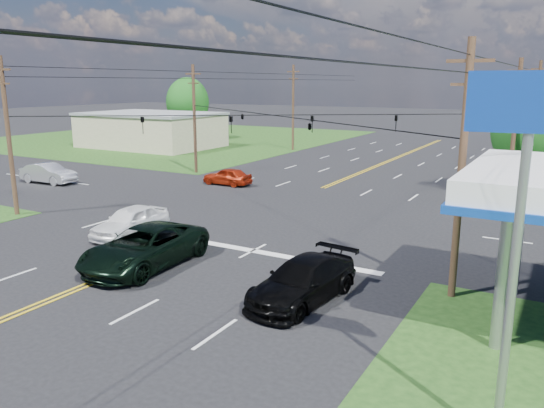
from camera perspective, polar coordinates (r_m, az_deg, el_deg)
The scene contains 21 objects.
ground at distance 34.10m, azimuth -0.02°, elevation -0.57°, with size 280.00×280.00×0.00m, color black.
grass_nw at distance 80.02m, azimuth -10.63°, elevation 7.01°, with size 46.00×48.00×0.03m, color #1A3C13.
stop_bar at distance 25.03m, azimuth 0.88°, elevation -5.62°, with size 10.00×0.50×0.02m, color silver.
retail_nw at distance 69.06m, azimuth -12.86°, elevation 7.67°, with size 16.00×11.00×4.00m, color tan.
pole_sw at distance 35.58m, azimuth -26.49°, elevation 6.68°, with size 1.60×0.28×9.50m.
pole_se at distance 20.34m, azimuth 19.71°, elevation 3.55°, with size 1.60×0.28×9.50m.
pole_nw at distance 47.99m, azimuth -8.34°, elevation 9.16°, with size 1.60×0.28×9.50m.
pole_ne at distance 38.09m, azimuth 24.60°, elevation 7.19°, with size 1.60×0.28×9.50m.
pole_left_far at distance 64.03m, azimuth 2.28°, elevation 10.43°, with size 1.60×0.28×10.00m.
pole_right_far at distance 56.99m, azimuth 26.49°, elevation 8.79°, with size 1.60×0.28×10.00m.
span_wire_signals at distance 33.21m, azimuth -0.02°, elevation 9.54°, with size 26.00×18.00×1.13m.
power_lines at distance 31.44m, azimuth -1.88°, elevation 14.09°, with size 26.04×100.00×0.64m.
tree_right_a at distance 41.01m, azimuth 26.40°, elevation 7.28°, with size 5.70×5.70×8.18m.
tree_far_l at distance 77.77m, azimuth -9.06°, elevation 10.74°, with size 6.08×6.08×8.72m.
pickup_dkgreen at distance 24.05m, azimuth -13.53°, elevation -4.54°, with size 2.96×6.43×1.79m, color black.
suv_black at distance 19.89m, azimuth 3.33°, elevation -8.26°, with size 2.19×5.38×1.56m, color black.
pickup_white at distance 28.99m, azimuth -14.99°, elevation -1.82°, with size 1.89×4.70×1.60m, color white.
sedan_silver at distance 46.55m, azimuth -22.93°, elevation 3.07°, with size 1.71×4.90×1.61m, color silver.
sedan_red at distance 42.27m, azimuth -4.84°, elevation 2.98°, with size 1.62×4.03×1.37m, color #9E210B.
polesign_se at distance 11.73m, azimuth 25.65°, elevation 4.50°, with size 2.42×0.47×8.20m.
polesign_ne at distance 39.23m, azimuth 25.44°, elevation 10.04°, with size 2.38×0.72×8.64m.
Camera 1 is at (16.38, -16.82, 7.97)m, focal length 35.00 mm.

